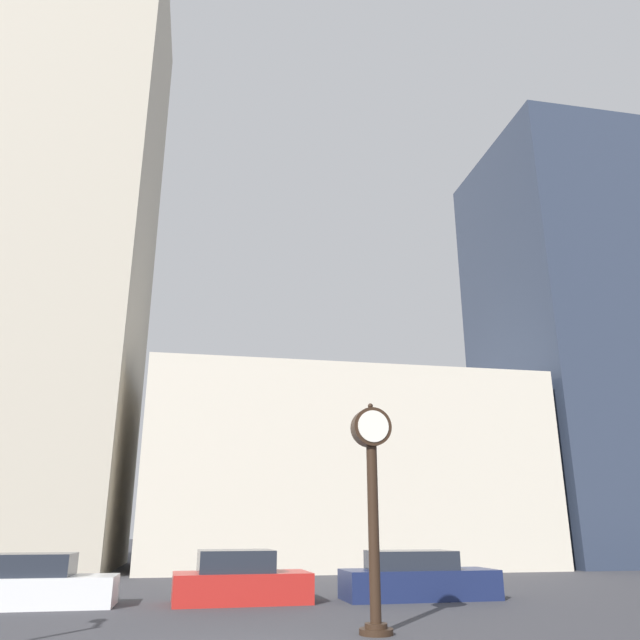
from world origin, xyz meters
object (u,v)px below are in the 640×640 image
Objects in this scene: car_red at (240,581)px; car_white at (31,585)px; street_clock at (372,488)px; car_navy at (417,579)px.

car_white is at bearing 177.39° from car_red.
car_white is at bearing 143.43° from street_clock.
car_white is 11.17m from car_navy.
car_red is (5.75, -0.02, 0.02)m from car_white.
street_clock is 6.90m from car_red.
street_clock reaches higher than car_white.
car_white is at bearing 178.25° from car_navy.
street_clock is 1.09× the size of car_white.
street_clock reaches higher than car_red.
car_white is 1.10× the size of car_red.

